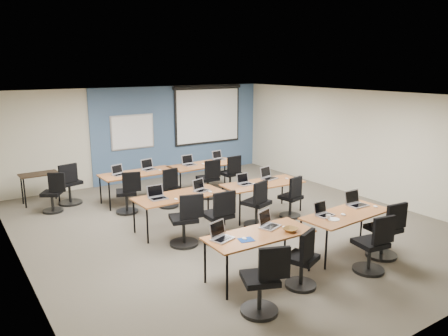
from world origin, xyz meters
TOP-DOWN VIEW (x-y plane):
  - floor at (0.00, 0.00)m, footprint 8.00×9.00m
  - ceiling at (0.00, 0.00)m, footprint 8.00×9.00m
  - wall_back at (0.00, 4.50)m, footprint 8.00×0.04m
  - wall_front at (0.00, -4.50)m, footprint 8.00×0.04m
  - wall_left at (-4.00, 0.00)m, footprint 0.04×9.00m
  - wall_right at (4.00, 0.00)m, footprint 0.04×9.00m
  - blue_accent_panel at (1.25, 4.47)m, footprint 5.50×0.04m
  - whiteboard at (-0.30, 4.43)m, footprint 1.28×0.03m
  - projector_screen at (2.20, 4.41)m, footprint 2.40×0.10m
  - training_table_front_left at (-0.92, -2.20)m, footprint 1.74×0.73m
  - training_table_front_right at (0.97, -2.30)m, footprint 1.74×0.73m
  - training_table_mid_left at (-0.97, 0.34)m, footprint 1.86×0.78m
  - training_table_mid_right at (1.02, 0.15)m, footprint 1.85×0.77m
  - training_table_back_left at (-0.92, 2.58)m, footprint 1.86×0.77m
  - training_table_back_right at (0.90, 2.51)m, footprint 1.90×0.79m
  - laptop_0 at (-1.53, -2.03)m, footprint 0.33×0.28m
  - mouse_0 at (-1.24, -2.25)m, footprint 0.07×0.10m
  - task_chair_0 at (-1.53, -3.08)m, footprint 0.55×0.52m
  - laptop_1 at (-0.60, -2.03)m, footprint 0.34×0.29m
  - mouse_1 at (-0.43, -2.24)m, footprint 0.08×0.11m
  - task_chair_1 at (-0.60, -2.86)m, footprint 0.51×0.48m
  - laptop_2 at (0.55, -2.14)m, footprint 0.30×0.26m
  - mouse_2 at (0.84, -2.33)m, footprint 0.07×0.10m
  - task_chair_2 at (0.71, -3.10)m, footprint 0.51×0.51m
  - laptop_3 at (1.47, -2.08)m, footprint 0.36×0.30m
  - mouse_3 at (1.68, -2.36)m, footprint 0.07×0.10m
  - task_chair_3 at (1.37, -2.85)m, footprint 0.55×0.55m
  - laptop_4 at (-1.46, 0.37)m, footprint 0.34×0.29m
  - mouse_4 at (-1.18, 0.10)m, footprint 0.07×0.10m
  - task_chair_4 at (-1.29, -0.47)m, footprint 0.55×0.54m
  - laptop_5 at (-0.47, 0.37)m, footprint 0.31×0.26m
  - mouse_5 at (-0.36, 0.17)m, footprint 0.09×0.12m
  - task_chair_5 at (-0.69, -0.68)m, footprint 0.56×0.56m
  - laptop_6 at (0.61, 0.28)m, footprint 0.31×0.26m
  - mouse_6 at (0.77, 0.14)m, footprint 0.07×0.10m
  - task_chair_6 at (0.42, -0.44)m, footprint 0.55×0.54m
  - laptop_7 at (1.35, 0.37)m, footprint 0.36×0.30m
  - mouse_7 at (1.69, 0.11)m, footprint 0.08×0.10m
  - task_chair_7 at (1.40, -0.40)m, footprint 0.47×0.47m
  - laptop_8 at (-1.42, 2.63)m, footprint 0.31×0.27m
  - mouse_8 at (-1.26, 2.51)m, footprint 0.07×0.10m
  - task_chair_8 at (-1.49, 1.88)m, footprint 0.52×0.50m
  - laptop_9 at (-0.59, 2.74)m, footprint 0.34×0.29m
  - mouse_9 at (-0.39, 2.50)m, footprint 0.08×0.11m
  - task_chair_9 at (-0.53, 1.74)m, footprint 0.48×0.48m
  - laptop_10 at (0.52, 2.65)m, footprint 0.34×0.29m
  - mouse_10 at (0.86, 2.50)m, footprint 0.09×0.11m
  - task_chair_10 at (0.66, 1.87)m, footprint 0.52×0.52m
  - laptop_11 at (1.53, 2.77)m, footprint 0.32×0.27m
  - mouse_11 at (1.72, 2.55)m, footprint 0.08×0.11m
  - task_chair_11 at (1.43, 2.00)m, footprint 0.52×0.52m
  - blue_mousepad at (-1.24, -2.29)m, footprint 0.26×0.23m
  - snack_bowl at (-0.45, -2.39)m, footprint 0.29×0.29m
  - snack_plate at (0.53, -2.40)m, footprint 0.23×0.23m
  - coffee_cup at (0.46, -2.34)m, footprint 0.07×0.07m
  - utility_table at (-3.00, 3.75)m, footprint 0.89×0.49m
  - spare_chair_a at (-2.43, 3.27)m, footprint 0.56×0.56m
  - spare_chair_b at (-2.89, 2.88)m, footprint 0.51×0.46m

SIDE VIEW (x-z plane):
  - floor at x=0.00m, z-range -0.01..0.01m
  - spare_chair_b at x=-2.89m, z-range -0.09..0.86m
  - task_chair_7 at x=1.40m, z-range -0.09..0.87m
  - task_chair_1 at x=-0.60m, z-range -0.09..0.88m
  - task_chair_9 at x=-0.53m, z-range -0.09..0.88m
  - task_chair_8 at x=-1.49m, z-range -0.09..0.90m
  - task_chair_2 at x=0.71m, z-range -0.09..0.91m
  - task_chair_11 at x=1.43m, z-range -0.09..0.91m
  - task_chair_0 at x=-1.53m, z-range -0.09..0.92m
  - task_chair_10 at x=0.66m, z-range -0.09..0.92m
  - task_chair_6 at x=0.42m, z-range -0.09..0.93m
  - task_chair_4 at x=-1.29m, z-range -0.09..0.93m
  - task_chair_3 at x=1.37m, z-range -0.09..0.94m
  - spare_chair_a at x=-2.43m, z-range -0.09..0.95m
  - task_chair_5 at x=-0.69m, z-range -0.09..0.95m
  - utility_table at x=-3.00m, z-range 0.28..1.03m
  - training_table_front_right at x=0.97m, z-range 0.32..1.05m
  - training_table_front_left at x=-0.92m, z-range 0.32..1.05m
  - training_table_mid_right at x=1.02m, z-range 0.32..1.05m
  - training_table_back_left at x=-0.92m, z-range 0.32..1.05m
  - training_table_mid_left at x=-0.97m, z-range 0.32..1.05m
  - training_table_back_right at x=0.90m, z-range 0.32..1.05m
  - blue_mousepad at x=-1.24m, z-range 0.73..0.74m
  - snack_plate at x=0.53m, z-range 0.73..0.74m
  - mouse_8 at x=-1.26m, z-range 0.73..0.76m
  - mouse_7 at x=1.69m, z-range 0.73..0.76m
  - mouse_1 at x=-0.43m, z-range 0.72..0.76m
  - mouse_10 at x=0.86m, z-range 0.72..0.76m
  - mouse_0 at x=-1.24m, z-range 0.72..0.76m
  - mouse_4 at x=-1.18m, z-range 0.72..0.76m
  - mouse_3 at x=1.68m, z-range 0.72..0.76m
  - mouse_9 at x=-0.39m, z-range 0.72..0.76m
  - mouse_6 at x=0.77m, z-range 0.72..0.76m
  - mouse_2 at x=0.84m, z-range 0.72..0.76m
  - mouse_5 at x=-0.36m, z-range 0.72..0.76m
  - mouse_11 at x=1.72m, z-range 0.72..0.76m
  - snack_bowl at x=-0.45m, z-range 0.73..0.79m
  - coffee_cup at x=0.46m, z-range 0.74..0.80m
  - laptop_2 at x=0.55m, z-range 0.67..0.90m
  - laptop_6 at x=0.61m, z-range 0.67..0.91m
  - laptop_5 at x=-0.47m, z-range 0.67..0.91m
  - laptop_8 at x=-1.42m, z-range 0.67..0.91m
  - laptop_11 at x=1.53m, z-range 0.67..0.91m
  - laptop_0 at x=-1.53m, z-range 0.67..0.92m
  - laptop_1 at x=-0.60m, z-range 0.67..0.92m
  - laptop_10 at x=0.52m, z-range 0.67..0.92m
  - laptop_4 at x=-1.46m, z-range 0.66..0.92m
  - laptop_9 at x=-0.59m, z-range 0.66..0.92m
  - laptop_7 at x=1.35m, z-range 0.66..0.93m
  - laptop_3 at x=1.47m, z-range 0.66..0.93m
  - wall_back at x=0.00m, z-range 0.00..2.70m
  - wall_front at x=0.00m, z-range 0.00..2.70m
  - wall_left at x=-4.00m, z-range 0.00..2.70m
  - wall_right at x=4.00m, z-range 0.00..2.70m
  - blue_accent_panel at x=1.25m, z-range 0.00..2.70m
  - whiteboard at x=-0.30m, z-range 0.96..1.94m
  - projector_screen at x=2.20m, z-range 0.98..2.80m
  - ceiling at x=0.00m, z-range 2.69..2.71m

